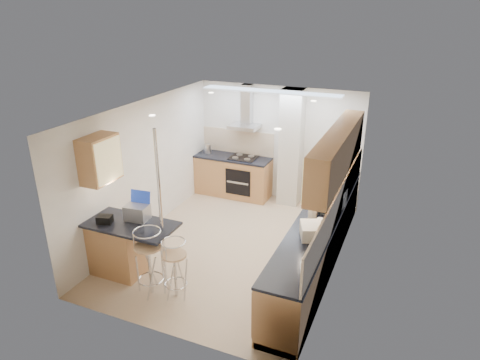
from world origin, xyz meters
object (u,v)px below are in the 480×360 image
at_px(microwave, 331,201).
at_px(bread_bin, 311,231).
at_px(bar_stool_end, 175,269).
at_px(laptop, 137,212).
at_px(bar_stool_near, 150,262).

xyz_separation_m(microwave, bread_bin, (-0.07, -1.02, -0.06)).
height_order(bar_stool_end, bread_bin, bread_bin).
xyz_separation_m(bar_stool_end, bread_bin, (1.77, 0.90, 0.55)).
height_order(laptop, bread_bin, laptop).
height_order(microwave, bar_stool_end, microwave).
bearing_deg(bar_stool_end, bar_stool_near, 142.64).
bearing_deg(bar_stool_end, bread_bin, -21.75).
bearing_deg(bar_stool_near, bread_bin, 31.86).
relative_size(laptop, bread_bin, 0.91).
height_order(laptop, bar_stool_near, laptop).
bearing_deg(laptop, bar_stool_near, -48.12).
height_order(microwave, bread_bin, microwave).
distance_m(bar_stool_near, bar_stool_end, 0.40).
xyz_separation_m(microwave, bar_stool_near, (-2.22, -1.99, -0.54)).
bearing_deg(bread_bin, bar_stool_near, -176.38).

